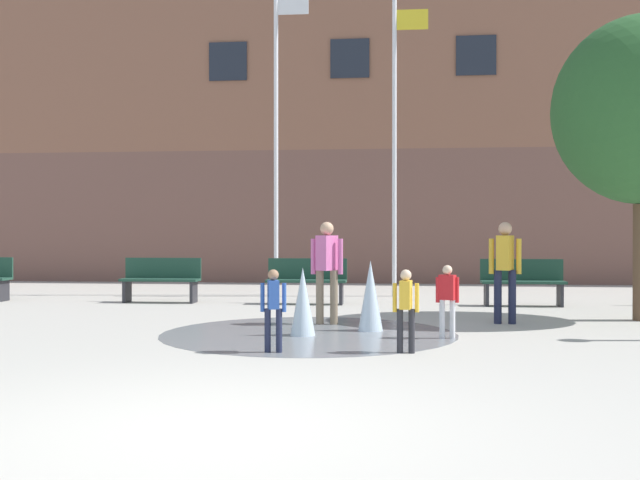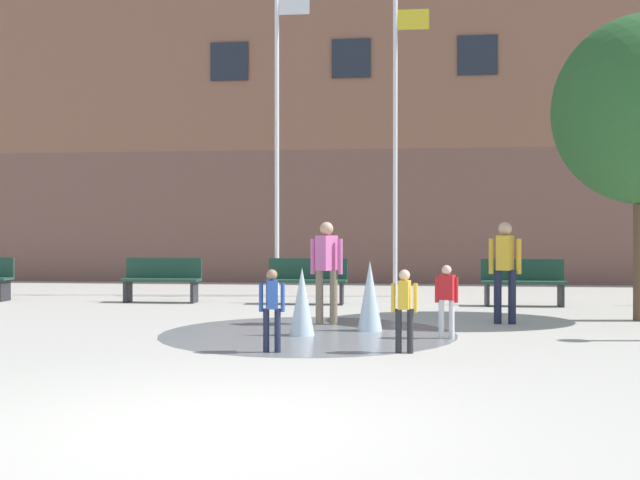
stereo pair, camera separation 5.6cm
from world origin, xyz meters
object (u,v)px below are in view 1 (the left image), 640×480
at_px(park_bench_under_right_flagpole, 522,281).
at_px(flagpole_right, 396,134).
at_px(child_with_pink_shirt, 273,304).
at_px(child_running, 406,304).
at_px(teen_by_trashcan, 327,264).
at_px(adult_watching, 505,264).
at_px(flagpole_left, 277,126).
at_px(park_bench_under_left_flagpole, 307,280).
at_px(child_in_fountain, 447,295).
at_px(park_bench_left_of_flagpoles, 161,279).

bearing_deg(park_bench_under_right_flagpole, flagpole_right, 140.74).
height_order(child_with_pink_shirt, child_running, same).
height_order(child_running, teen_by_trashcan, teen_by_trashcan).
relative_size(adult_watching, teen_by_trashcan, 1.00).
distance_m(child_running, flagpole_left, 9.15).
height_order(teen_by_trashcan, flagpole_right, flagpole_right).
height_order(park_bench_under_left_flagpole, flagpole_left, flagpole_left).
bearing_deg(park_bench_under_left_flagpole, child_in_fountain, -62.29).
xyz_separation_m(adult_watching, child_running, (-1.57, -3.05, -0.35)).
bearing_deg(child_in_fountain, adult_watching, 83.89).
xyz_separation_m(child_in_fountain, flagpole_right, (-0.71, 6.77, 3.07)).
distance_m(park_bench_left_of_flagpoles, flagpole_right, 6.08).
relative_size(park_bench_left_of_flagpoles, child_in_fountain, 1.62).
height_order(park_bench_left_of_flagpoles, park_bench_under_right_flagpole, same).
xyz_separation_m(park_bench_left_of_flagpoles, park_bench_under_right_flagpole, (7.25, 0.01, 0.00)).
bearing_deg(child_running, teen_by_trashcan, 33.59).
distance_m(teen_by_trashcan, flagpole_left, 6.35).
distance_m(park_bench_left_of_flagpoles, adult_watching, 7.16).
distance_m(child_with_pink_shirt, child_running, 1.56).
bearing_deg(teen_by_trashcan, flagpole_right, -162.89).
relative_size(adult_watching, child_in_fountain, 1.61).
xyz_separation_m(park_bench_left_of_flagpoles, child_in_fountain, (5.49, -4.75, 0.10)).
bearing_deg(park_bench_under_right_flagpole, child_running, -111.04).
relative_size(child_in_fountain, child_running, 1.00).
relative_size(child_running, flagpole_left, 0.14).
bearing_deg(park_bench_left_of_flagpoles, teen_by_trashcan, -42.01).
distance_m(child_with_pink_shirt, child_in_fountain, 2.55).
xyz_separation_m(park_bench_under_right_flagpole, child_with_pink_shirt, (-3.88, -6.17, 0.10)).
bearing_deg(flagpole_left, child_with_pink_shirt, -81.12).
distance_m(child_in_fountain, flagpole_left, 8.26).
relative_size(park_bench_under_left_flagpole, flagpole_left, 0.22).
distance_m(park_bench_under_right_flagpole, child_running, 6.48).
relative_size(park_bench_under_left_flagpole, teen_by_trashcan, 1.01).
xyz_separation_m(child_with_pink_shirt, child_in_fountain, (2.13, 1.41, 0.00)).
xyz_separation_m(park_bench_under_left_flagpole, child_with_pink_shirt, (0.35, -6.13, 0.10)).
relative_size(park_bench_under_right_flagpole, child_with_pink_shirt, 1.62).
bearing_deg(park_bench_under_right_flagpole, park_bench_left_of_flagpoles, -179.95).
height_order(adult_watching, flagpole_left, flagpole_left).
relative_size(child_with_pink_shirt, teen_by_trashcan, 0.62).
bearing_deg(flagpole_right, child_running, -89.00).
distance_m(child_running, teen_by_trashcan, 2.95).
bearing_deg(park_bench_left_of_flagpoles, adult_watching, -24.74).
height_order(park_bench_left_of_flagpoles, adult_watching, adult_watching).
bearing_deg(flagpole_left, flagpole_right, 0.00).
bearing_deg(child_with_pink_shirt, teen_by_trashcan, -22.34).
distance_m(child_with_pink_shirt, flagpole_right, 8.86).
bearing_deg(child_with_pink_shirt, park_bench_left_of_flagpoles, 13.80).
height_order(adult_watching, child_with_pink_shirt, adult_watching).
distance_m(adult_watching, teen_by_trashcan, 2.78).
distance_m(park_bench_left_of_flagpoles, park_bench_under_left_flagpole, 3.01).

